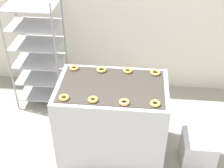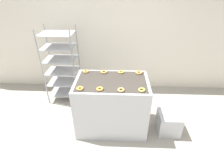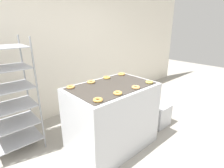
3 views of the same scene
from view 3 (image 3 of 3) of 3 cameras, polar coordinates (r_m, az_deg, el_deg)
The scene contains 13 objects.
ground_plane at distance 2.56m, azimuth 10.90°, elevation -25.46°, with size 14.00×14.00×0.00m, color #9E998E.
wall_back at distance 3.53m, azimuth -16.75°, elevation 12.01°, with size 8.00×0.05×2.80m.
fryer_machine at distance 2.61m, azimuth 0.01°, elevation -10.65°, with size 1.23×0.80×0.98m.
baking_rack_cart at distance 2.76m, azimuth -31.00°, elevation -3.87°, with size 0.68×0.52×1.64m.
glaze_bin at distance 3.39m, azimuth 14.47°, elevation -9.52°, with size 0.38×0.39×0.39m.
donut_near_left at distance 1.92m, azimuth -4.62°, elevation -5.18°, with size 0.11×0.11×0.03m, color gold.
donut_near_midleft at distance 2.10m, azimuth 1.90°, elevation -2.96°, with size 0.11×0.11×0.03m, color gold.
donut_near_midright at distance 2.31m, azimuth 7.77°, elevation -1.04°, with size 0.11×0.11×0.03m, color tan.
donut_near_right at distance 2.55m, azimuth 12.08°, elevation 0.63°, with size 0.11×0.11×0.03m, color gold.
donut_far_left at distance 2.36m, azimuth -13.37°, elevation -0.94°, with size 0.11×0.11×0.03m, color #D89649.
donut_far_midleft at distance 2.52m, azimuth -6.84°, elevation 0.70°, with size 0.12×0.12×0.03m, color tan.
donut_far_midright at distance 2.71m, azimuth -1.72°, elevation 2.11°, with size 0.11×0.11×0.03m, color gold.
donut_far_right at distance 2.91m, azimuth 3.14°, elevation 3.27°, with size 0.12×0.12×0.03m, color gold.
Camera 3 is at (-1.53, -1.03, 1.77)m, focal length 28.00 mm.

